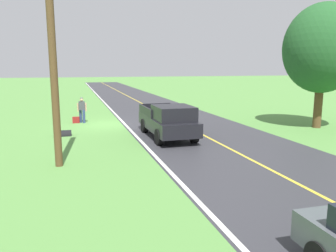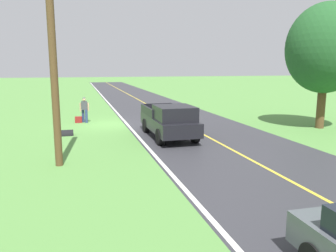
{
  "view_description": "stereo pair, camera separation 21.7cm",
  "coord_description": "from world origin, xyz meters",
  "px_view_note": "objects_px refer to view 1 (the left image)",
  "views": [
    {
      "loc": [
        2.17,
        21.9,
        3.78
      ],
      "look_at": [
        -1.56,
        9.07,
        1.37
      ],
      "focal_mm": 35.51,
      "sensor_mm": 36.0,
      "label": 1
    },
    {
      "loc": [
        1.96,
        21.96,
        3.78
      ],
      "look_at": [
        -1.56,
        9.07,
        1.37
      ],
      "focal_mm": 35.51,
      "sensor_mm": 36.0,
      "label": 2
    }
  ],
  "objects_px": {
    "hitchhiker_walking": "(82,108)",
    "suitcase_carried": "(76,120)",
    "pickup_truck_passing": "(169,120)",
    "tree_far_side_near": "(323,49)",
    "utility_pole_roadside": "(53,59)"
  },
  "relations": [
    {
      "from": "suitcase_carried",
      "to": "pickup_truck_passing",
      "type": "height_order",
      "value": "pickup_truck_passing"
    },
    {
      "from": "suitcase_carried",
      "to": "tree_far_side_near",
      "type": "bearing_deg",
      "value": 71.06
    },
    {
      "from": "pickup_truck_passing",
      "to": "tree_far_side_near",
      "type": "distance_m",
      "value": 10.51
    },
    {
      "from": "hitchhiker_walking",
      "to": "utility_pole_roadside",
      "type": "relative_size",
      "value": 0.22
    },
    {
      "from": "hitchhiker_walking",
      "to": "tree_far_side_near",
      "type": "bearing_deg",
      "value": 156.92
    },
    {
      "from": "hitchhiker_walking",
      "to": "pickup_truck_passing",
      "type": "relative_size",
      "value": 0.32
    },
    {
      "from": "pickup_truck_passing",
      "to": "hitchhiker_walking",
      "type": "bearing_deg",
      "value": -56.15
    },
    {
      "from": "tree_far_side_near",
      "to": "suitcase_carried",
      "type": "bearing_deg",
      "value": -22.28
    },
    {
      "from": "pickup_truck_passing",
      "to": "tree_far_side_near",
      "type": "relative_size",
      "value": 0.72
    },
    {
      "from": "pickup_truck_passing",
      "to": "tree_far_side_near",
      "type": "bearing_deg",
      "value": -177.82
    },
    {
      "from": "pickup_truck_passing",
      "to": "utility_pole_roadside",
      "type": "relative_size",
      "value": 0.67
    },
    {
      "from": "utility_pole_roadside",
      "to": "hitchhiker_walking",
      "type": "bearing_deg",
      "value": -96.9
    },
    {
      "from": "hitchhiker_walking",
      "to": "suitcase_carried",
      "type": "relative_size",
      "value": 3.8
    },
    {
      "from": "tree_far_side_near",
      "to": "utility_pole_roadside",
      "type": "relative_size",
      "value": 0.93
    },
    {
      "from": "pickup_truck_passing",
      "to": "tree_far_side_near",
      "type": "height_order",
      "value": "tree_far_side_near"
    }
  ]
}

